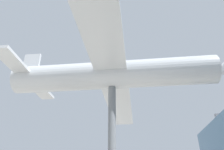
# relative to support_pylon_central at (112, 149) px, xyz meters

# --- Properties ---
(support_pylon_central) EXTENTS (0.45, 0.45, 7.14)m
(support_pylon_central) POSITION_rel_support_pylon_central_xyz_m (0.00, 0.00, 0.00)
(support_pylon_central) COLOR slate
(support_pylon_central) RESTS_ON ground_plane
(suspended_airplane) EXTENTS (21.59, 13.80, 2.82)m
(suspended_airplane) POSITION_rel_support_pylon_central_xyz_m (0.00, 0.10, 4.44)
(suspended_airplane) COLOR #B2B7BC
(suspended_airplane) RESTS_ON support_pylon_central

